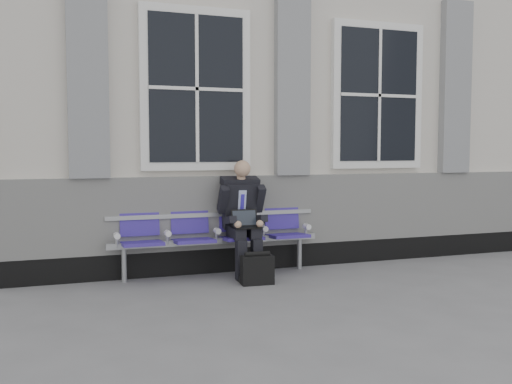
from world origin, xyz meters
name	(u,v)px	position (x,y,z in m)	size (l,w,h in m)	color
ground	(416,287)	(0.00, 0.00, 0.00)	(70.00, 70.00, 0.00)	slate
station_building	(293,108)	(-0.02, 3.47, 2.22)	(14.40, 4.40, 4.49)	beige
bench	(216,230)	(-1.95, 1.32, 0.55)	(2.60, 0.47, 0.91)	#9EA0A3
businessman	(242,213)	(-1.65, 1.19, 0.76)	(0.56, 0.75, 1.40)	black
briefcase	(257,269)	(-1.64, 0.68, 0.17)	(0.38, 0.18, 0.38)	black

